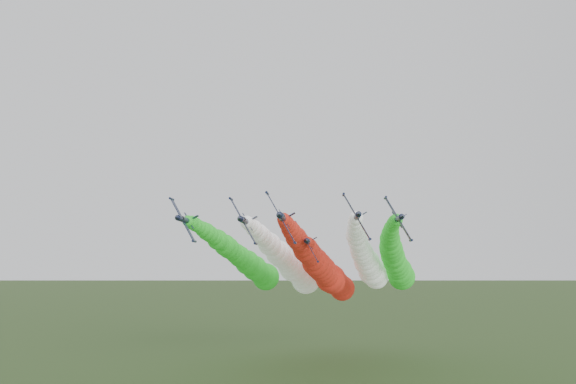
{
  "coord_description": "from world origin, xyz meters",
  "views": [
    {
      "loc": [
        9.36,
        -108.04,
        27.54
      ],
      "look_at": [
        1.95,
        -2.8,
        41.25
      ],
      "focal_mm": 35.0,
      "sensor_mm": 36.0,
      "label": 1
    }
  ],
  "objects_px": {
    "jet_inner_left": "(290,264)",
    "jet_inner_right": "(367,261)",
    "jet_outer_left": "(246,262)",
    "jet_trail": "(331,275)",
    "jet_outer_right": "(396,262)",
    "jet_lead": "(318,265)"
  },
  "relations": [
    {
      "from": "jet_inner_left",
      "to": "jet_outer_left",
      "type": "height_order",
      "value": "jet_outer_left"
    },
    {
      "from": "jet_inner_right",
      "to": "jet_outer_left",
      "type": "bearing_deg",
      "value": 173.84
    },
    {
      "from": "jet_trail",
      "to": "jet_outer_right",
      "type": "bearing_deg",
      "value": -28.61
    },
    {
      "from": "jet_outer_left",
      "to": "jet_lead",
      "type": "bearing_deg",
      "value": -36.26
    },
    {
      "from": "jet_inner_left",
      "to": "jet_inner_right",
      "type": "height_order",
      "value": "jet_inner_right"
    },
    {
      "from": "jet_outer_left",
      "to": "jet_trail",
      "type": "distance_m",
      "value": 27.04
    },
    {
      "from": "jet_inner_left",
      "to": "jet_outer_left",
      "type": "distance_m",
      "value": 13.35
    },
    {
      "from": "jet_inner_left",
      "to": "jet_inner_right",
      "type": "bearing_deg",
      "value": 2.31
    },
    {
      "from": "jet_inner_left",
      "to": "jet_outer_left",
      "type": "bearing_deg",
      "value": 160.46
    },
    {
      "from": "jet_lead",
      "to": "jet_inner_right",
      "type": "distance_m",
      "value": 17.37
    },
    {
      "from": "jet_lead",
      "to": "jet_trail",
      "type": "height_order",
      "value": "jet_lead"
    },
    {
      "from": "jet_inner_right",
      "to": "jet_outer_right",
      "type": "bearing_deg",
      "value": 35.69
    },
    {
      "from": "jet_outer_left",
      "to": "jet_trail",
      "type": "relative_size",
      "value": 1.0
    },
    {
      "from": "jet_inner_right",
      "to": "jet_outer_right",
      "type": "relative_size",
      "value": 0.99
    },
    {
      "from": "jet_inner_left",
      "to": "jet_outer_right",
      "type": "bearing_deg",
      "value": 13.15
    },
    {
      "from": "jet_lead",
      "to": "jet_outer_left",
      "type": "relative_size",
      "value": 0.99
    },
    {
      "from": "jet_inner_right",
      "to": "jet_outer_left",
      "type": "relative_size",
      "value": 0.99
    },
    {
      "from": "jet_inner_right",
      "to": "jet_inner_left",
      "type": "bearing_deg",
      "value": -177.69
    },
    {
      "from": "jet_outer_left",
      "to": "jet_inner_right",
      "type": "bearing_deg",
      "value": -6.16
    },
    {
      "from": "jet_inner_right",
      "to": "jet_outer_right",
      "type": "height_order",
      "value": "jet_outer_right"
    },
    {
      "from": "jet_inner_left",
      "to": "jet_outer_left",
      "type": "relative_size",
      "value": 1.0
    },
    {
      "from": "jet_inner_left",
      "to": "jet_outer_right",
      "type": "height_order",
      "value": "jet_outer_right"
    }
  ]
}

